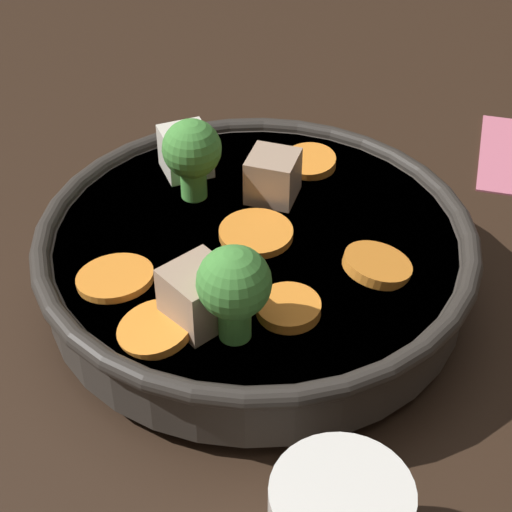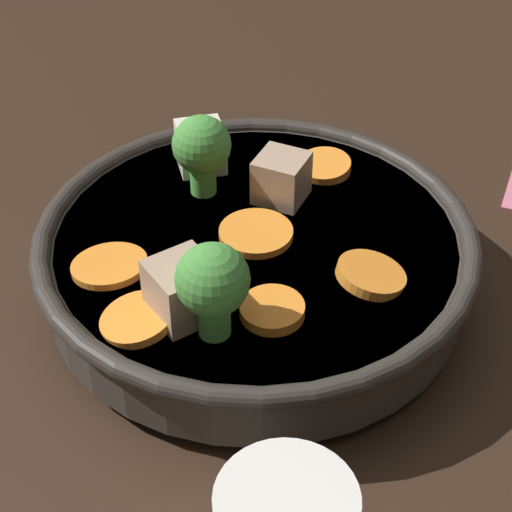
# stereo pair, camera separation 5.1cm
# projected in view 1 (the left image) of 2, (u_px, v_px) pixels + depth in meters

# --- Properties ---
(ground_plane) EXTENTS (3.00, 3.00, 0.00)m
(ground_plane) POSITION_uv_depth(u_px,v_px,m) (256.00, 296.00, 0.53)
(ground_plane) COLOR black
(stirfry_bowl) EXTENTS (0.26, 0.26, 0.10)m
(stirfry_bowl) POSITION_uv_depth(u_px,v_px,m) (254.00, 253.00, 0.51)
(stirfry_bowl) COLOR #38332D
(stirfry_bowl) RESTS_ON ground_plane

